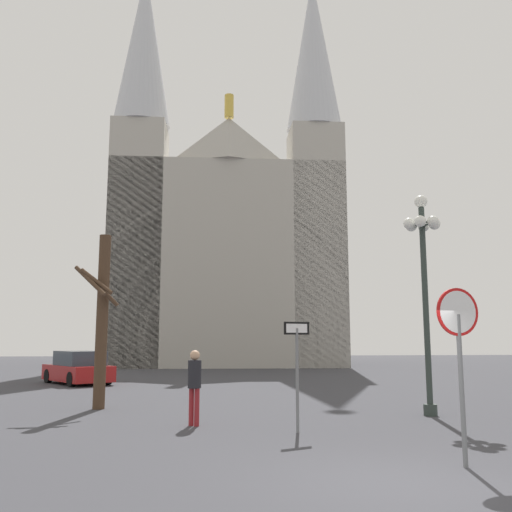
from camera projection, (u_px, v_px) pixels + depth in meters
name	position (u px, v px, depth m)	size (l,w,h in m)	color
ground_plane	(410.00, 487.00, 7.67)	(120.00, 120.00, 0.00)	#38383D
cathedral	(227.00, 244.00, 44.84)	(17.89, 14.11, 32.18)	#ADA89E
stop_sign	(459.00, 339.00, 9.11)	(0.79, 0.20, 2.88)	slate
one_way_arrow_sign	(297.00, 360.00, 12.27)	(0.63, 0.30, 2.41)	slate
street_lamp	(424.00, 265.00, 15.32)	(1.06, 0.96, 6.06)	#2D3833
bare_tree	(102.00, 317.00, 16.50)	(1.36, 1.04, 5.18)	#473323
parked_car_near_red	(78.00, 368.00, 25.17)	(3.81, 4.39, 1.49)	maroon
pedestrian_walking	(195.00, 379.00, 13.15)	(0.32, 0.32, 1.77)	maroon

